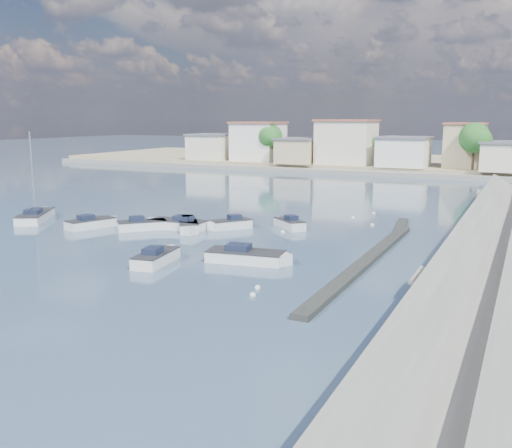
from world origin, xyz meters
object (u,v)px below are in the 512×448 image
(motorboat_b, at_px, (145,225))
(motorboat_d, at_px, (229,225))
(motorboat_h, at_px, (250,257))
(motorboat_a, at_px, (158,258))
(motorboat_g, at_px, (188,227))
(motorboat_f, at_px, (288,224))
(sailboat, at_px, (36,216))
(motorboat_e, at_px, (93,224))
(motorboat_c, at_px, (176,224))

(motorboat_b, xyz_separation_m, motorboat_d, (6.80, 3.67, -0.00))
(motorboat_h, bearing_deg, motorboat_a, -153.00)
(motorboat_g, bearing_deg, motorboat_f, 33.86)
(motorboat_a, height_order, motorboat_d, same)
(sailboat, bearing_deg, motorboat_e, -4.47)
(motorboat_b, xyz_separation_m, motorboat_h, (14.08, -6.60, 0.00))
(motorboat_c, bearing_deg, motorboat_h, -35.06)
(motorboat_b, relative_size, motorboat_c, 0.71)
(motorboat_c, xyz_separation_m, motorboat_f, (9.30, 4.78, -0.00))
(motorboat_a, distance_m, motorboat_d, 13.32)
(motorboat_a, relative_size, motorboat_g, 1.13)
(motorboat_b, distance_m, motorboat_h, 15.55)
(motorboat_e, xyz_separation_m, motorboat_g, (8.85, 2.58, 0.00))
(sailboat, bearing_deg, motorboat_f, 16.24)
(motorboat_g, bearing_deg, motorboat_e, -163.77)
(motorboat_a, xyz_separation_m, motorboat_b, (-8.25, 9.57, -0.00))
(motorboat_c, bearing_deg, motorboat_a, -62.11)
(motorboat_a, xyz_separation_m, motorboat_g, (-4.33, 10.85, 0.00))
(motorboat_h, relative_size, sailboat, 0.70)
(motorboat_b, xyz_separation_m, motorboat_g, (3.92, 1.28, 0.00))
(motorboat_d, relative_size, motorboat_f, 1.03)
(motorboat_c, height_order, sailboat, sailboat)
(motorboat_f, height_order, motorboat_h, same)
(motorboat_d, distance_m, motorboat_e, 12.74)
(motorboat_d, height_order, motorboat_e, same)
(motorboat_a, distance_m, motorboat_e, 15.56)
(motorboat_c, xyz_separation_m, motorboat_h, (11.77, -8.26, -0.00))
(motorboat_c, relative_size, sailboat, 0.68)
(motorboat_e, bearing_deg, motorboat_d, 22.96)
(motorboat_b, bearing_deg, motorboat_c, 35.69)
(motorboat_b, height_order, motorboat_c, same)
(motorboat_d, relative_size, motorboat_g, 0.88)
(motorboat_a, bearing_deg, motorboat_e, 147.91)
(motorboat_f, height_order, motorboat_g, same)
(motorboat_c, xyz_separation_m, motorboat_e, (-7.24, -2.96, -0.00))
(motorboat_g, relative_size, sailboat, 0.50)
(motorboat_f, distance_m, sailboat, 25.46)
(motorboat_g, distance_m, sailboat, 16.86)
(motorboat_f, distance_m, motorboat_g, 9.26)
(motorboat_e, bearing_deg, sailboat, 175.53)
(motorboat_g, bearing_deg, motorboat_a, -68.21)
(motorboat_c, relative_size, motorboat_f, 1.61)
(motorboat_a, bearing_deg, motorboat_b, 130.79)
(motorboat_e, relative_size, motorboat_g, 1.13)
(motorboat_d, bearing_deg, motorboat_a, -83.72)
(motorboat_c, bearing_deg, sailboat, -171.21)
(motorboat_f, relative_size, sailboat, 0.42)
(motorboat_b, height_order, motorboat_h, same)
(motorboat_f, height_order, sailboat, sailboat)
(motorboat_a, relative_size, motorboat_e, 1.00)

